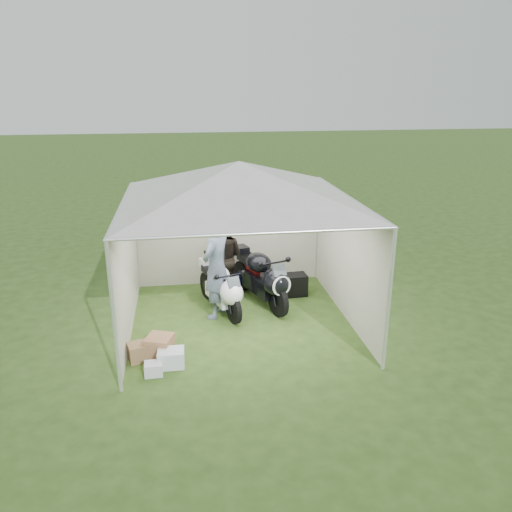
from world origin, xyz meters
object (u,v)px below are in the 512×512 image
object	(u,v)px
canopy_tent	(239,185)
paddock_stand	(242,281)
crate_2	(154,369)
equipment_box	(295,285)
motorcycle_black	(263,277)
crate_3	(142,351)
person_blue_jacket	(216,267)
crate_0	(171,358)
crate_1	(160,347)
motorcycle_white	(222,287)
person_dark_jacket	(223,257)

from	to	relation	value
canopy_tent	paddock_stand	distance (m)	2.92
crate_2	canopy_tent	bearing A→B (deg)	47.16
paddock_stand	equipment_box	distance (m)	1.22
motorcycle_black	crate_3	distance (m)	2.97
person_blue_jacket	crate_3	size ratio (longest dim) A/B	4.67
motorcycle_black	crate_0	bearing A→B (deg)	-148.99
paddock_stand	equipment_box	bearing A→B (deg)	-28.22
paddock_stand	person_blue_jacket	xyz separation A→B (m)	(-0.63, -1.35, 0.84)
equipment_box	crate_1	size ratio (longest dim) A/B	1.13
canopy_tent	motorcycle_white	bearing A→B (deg)	125.08
person_blue_jacket	equipment_box	world-z (taller)	person_blue_jacket
person_dark_jacket	crate_0	distance (m)	2.94
crate_3	crate_0	bearing A→B (deg)	-30.93
paddock_stand	canopy_tent	bearing A→B (deg)	-97.84
canopy_tent	crate_1	xyz separation A→B (m)	(-1.46, -1.13, -2.39)
person_blue_jacket	crate_0	world-z (taller)	person_blue_jacket
crate_0	equipment_box	bearing A→B (deg)	43.93
person_dark_jacket	paddock_stand	bearing A→B (deg)	-121.11
equipment_box	motorcycle_white	bearing A→B (deg)	-159.56
canopy_tent	person_dark_jacket	world-z (taller)	canopy_tent
equipment_box	crate_2	xyz separation A→B (m)	(-2.84, -2.70, -0.13)
paddock_stand	crate_0	size ratio (longest dim) A/B	0.98
person_blue_jacket	motorcycle_black	bearing A→B (deg)	150.19
crate_1	person_dark_jacket	bearing A→B (deg)	61.50
person_dark_jacket	crate_1	distance (m)	2.72
equipment_box	person_dark_jacket	bearing A→B (deg)	174.17
person_dark_jacket	crate_0	world-z (taller)	person_dark_jacket
canopy_tent	motorcycle_white	xyz separation A→B (m)	(-0.31, 0.44, -2.06)
paddock_stand	person_blue_jacket	size ratio (longest dim) A/B	0.20
person_blue_jacket	equipment_box	size ratio (longest dim) A/B	4.38
crate_0	person_blue_jacket	bearing A→B (deg)	63.13
equipment_box	canopy_tent	bearing A→B (deg)	-141.43
canopy_tent	crate_3	size ratio (longest dim) A/B	13.26
canopy_tent	motorcycle_white	distance (m)	2.13
person_dark_jacket	motorcycle_white	bearing A→B (deg)	96.40
crate_1	equipment_box	bearing A→B (deg)	38.08
person_blue_jacket	paddock_stand	bearing A→B (deg)	-168.82
canopy_tent	motorcycle_white	size ratio (longest dim) A/B	3.12
person_blue_jacket	crate_0	xyz separation A→B (m)	(-0.87, -1.71, -0.86)
crate_2	motorcycle_black	bearing A→B (deg)	48.48
crate_1	motorcycle_black	bearing A→B (deg)	42.19
paddock_stand	motorcycle_black	bearing A→B (deg)	-71.43
motorcycle_black	equipment_box	world-z (taller)	motorcycle_black
crate_0	crate_1	bearing A→B (deg)	119.65
paddock_stand	crate_1	size ratio (longest dim) A/B	1.01
equipment_box	crate_2	distance (m)	3.92
crate_0	crate_3	distance (m)	0.55
crate_0	crate_3	world-z (taller)	crate_3
person_blue_jacket	crate_2	bearing A→B (deg)	6.00
motorcycle_black	crate_0	size ratio (longest dim) A/B	5.01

